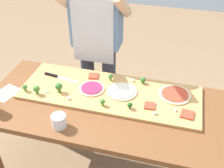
% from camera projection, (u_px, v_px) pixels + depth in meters
% --- Properties ---
extents(prep_table, '(1.65, 0.76, 0.77)m').
position_uv_depth(prep_table, '(102.00, 115.00, 1.98)').
color(prep_table, brown).
rests_on(prep_table, ground).
extents(cutting_board, '(1.29, 0.46, 0.02)m').
position_uv_depth(cutting_board, '(110.00, 93.00, 2.00)').
color(cutting_board, tan).
rests_on(cutting_board, prep_table).
extents(chefs_knife, '(0.29, 0.06, 0.02)m').
position_uv_depth(chefs_knife, '(56.00, 76.00, 2.14)').
color(chefs_knife, '#B7BABF').
rests_on(chefs_knife, cutting_board).
extents(pizza_whole_white_garlic, '(0.22, 0.22, 0.02)m').
position_uv_depth(pizza_whole_white_garlic, '(122.00, 91.00, 1.99)').
color(pizza_whole_white_garlic, beige).
rests_on(pizza_whole_white_garlic, cutting_board).
extents(pizza_whole_tomato_red, '(0.23, 0.23, 0.02)m').
position_uv_depth(pizza_whole_tomato_red, '(175.00, 94.00, 1.96)').
color(pizza_whole_tomato_red, beige).
rests_on(pizza_whole_tomato_red, cutting_board).
extents(pizza_whole_beet_magenta, '(0.19, 0.19, 0.02)m').
position_uv_depth(pizza_whole_beet_magenta, '(92.00, 88.00, 2.01)').
color(pizza_whole_beet_magenta, beige).
rests_on(pizza_whole_beet_magenta, cutting_board).
extents(pizza_slice_center, '(0.07, 0.07, 0.01)m').
position_uv_depth(pizza_slice_center, '(150.00, 106.00, 1.86)').
color(pizza_slice_center, '#BC3D28').
rests_on(pizza_slice_center, cutting_board).
extents(pizza_slice_near_left, '(0.09, 0.09, 0.01)m').
position_uv_depth(pizza_slice_near_left, '(187.00, 114.00, 1.79)').
color(pizza_slice_near_left, '#BC3D28').
rests_on(pizza_slice_near_left, cutting_board).
extents(pizza_slice_far_left, '(0.09, 0.09, 0.01)m').
position_uv_depth(pizza_slice_far_left, '(94.00, 76.00, 2.14)').
color(pizza_slice_far_left, '#BC3D28').
rests_on(pizza_slice_far_left, cutting_board).
extents(broccoli_floret_back_right, '(0.04, 0.04, 0.05)m').
position_uv_depth(broccoli_floret_back_right, '(110.00, 77.00, 2.09)').
color(broccoli_floret_back_right, '#487A23').
rests_on(broccoli_floret_back_right, cutting_board).
extents(broccoli_floret_center_left, '(0.05, 0.05, 0.07)m').
position_uv_depth(broccoli_floret_center_left, '(36.00, 89.00, 1.95)').
color(broccoli_floret_center_left, '#487A23').
rests_on(broccoli_floret_center_left, cutting_board).
extents(broccoli_floret_front_right, '(0.04, 0.04, 0.05)m').
position_uv_depth(broccoli_floret_front_right, '(143.00, 80.00, 2.06)').
color(broccoli_floret_front_right, '#366618').
rests_on(broccoli_floret_front_right, cutting_board).
extents(broccoli_floret_center_right, '(0.03, 0.03, 0.05)m').
position_uv_depth(broccoli_floret_center_right, '(130.00, 105.00, 1.83)').
color(broccoli_floret_center_right, '#2C5915').
rests_on(broccoli_floret_center_right, cutting_board).
extents(broccoli_floret_front_left, '(0.04, 0.04, 0.05)m').
position_uv_depth(broccoli_floret_front_left, '(25.00, 87.00, 1.98)').
color(broccoli_floret_front_left, '#487A23').
rests_on(broccoli_floret_front_left, cutting_board).
extents(broccoli_floret_back_left, '(0.05, 0.05, 0.08)m').
position_uv_depth(broccoli_floret_back_left, '(59.00, 87.00, 1.96)').
color(broccoli_floret_back_left, '#3F7220').
rests_on(broccoli_floret_back_left, cutting_board).
extents(broccoli_floret_back_mid, '(0.04, 0.04, 0.05)m').
position_uv_depth(broccoli_floret_back_mid, '(103.00, 102.00, 1.85)').
color(broccoli_floret_back_mid, '#487A23').
rests_on(broccoli_floret_back_mid, cutting_board).
extents(cheese_crumble_a, '(0.01, 0.01, 0.01)m').
position_uv_depth(cheese_crumble_a, '(47.00, 91.00, 1.99)').
color(cheese_crumble_a, white).
rests_on(cheese_crumble_a, cutting_board).
extents(cheese_crumble_b, '(0.02, 0.02, 0.02)m').
position_uv_depth(cheese_crumble_b, '(155.00, 113.00, 1.80)').
color(cheese_crumble_b, silver).
rests_on(cheese_crumble_b, cutting_board).
extents(cheese_crumble_c, '(0.02, 0.02, 0.02)m').
position_uv_depth(cheese_crumble_c, '(69.00, 98.00, 1.92)').
color(cheese_crumble_c, white).
rests_on(cheese_crumble_c, cutting_board).
extents(cheese_crumble_d, '(0.03, 0.03, 0.02)m').
position_uv_depth(cheese_crumble_d, '(133.00, 80.00, 2.09)').
color(cheese_crumble_d, white).
rests_on(cheese_crumble_d, cutting_board).
extents(cheese_crumble_e, '(0.02, 0.02, 0.01)m').
position_uv_depth(cheese_crumble_e, '(175.00, 110.00, 1.82)').
color(cheese_crumble_e, white).
rests_on(cheese_crumble_e, cutting_board).
extents(flour_cup, '(0.09, 0.09, 0.09)m').
position_uv_depth(flour_cup, '(59.00, 122.00, 1.72)').
color(flour_cup, white).
rests_on(flour_cup, prep_table).
extents(recipe_note, '(0.18, 0.21, 0.00)m').
position_uv_depth(recipe_note, '(6.00, 93.00, 2.01)').
color(recipe_note, white).
rests_on(recipe_note, prep_table).
extents(cook_center, '(0.54, 0.39, 1.67)m').
position_uv_depth(cook_center, '(97.00, 34.00, 2.28)').
color(cook_center, '#333847').
rests_on(cook_center, ground).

